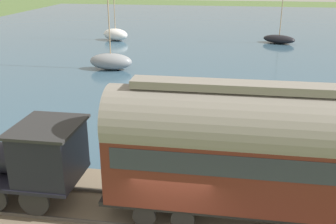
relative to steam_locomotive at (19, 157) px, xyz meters
name	(u,v)px	position (x,y,z in m)	size (l,w,h in m)	color
harbor_water	(219,33)	(42.97, -5.51, -2.35)	(80.00, 80.00, 0.01)	#38566B
rail_embankment	(175,221)	(0.00, -5.51, -2.06)	(5.35, 56.00, 0.69)	#756651
steam_locomotive	(19,157)	(0.00, 0.00, 0.00)	(2.48, 6.05, 3.25)	black
passenger_coach	(259,148)	(0.00, -8.10, 0.92)	(2.32, 9.91, 4.67)	black
sailboat_white	(115,34)	(35.54, 6.93, -1.58)	(2.84, 3.78, 8.90)	white
sailboat_gray	(111,61)	(21.35, 3.23, -1.58)	(1.72, 3.78, 9.54)	gray
sailboat_black	(279,39)	(36.66, -12.72, -1.81)	(3.08, 4.13, 7.50)	black
rowboat_off_pier	(260,173)	(4.18, -8.65, -2.19)	(2.72, 2.29, 0.31)	silver
rowboat_far_out	(302,109)	(12.68, -11.67, -2.14)	(1.73, 3.06, 0.41)	#B7B2A3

